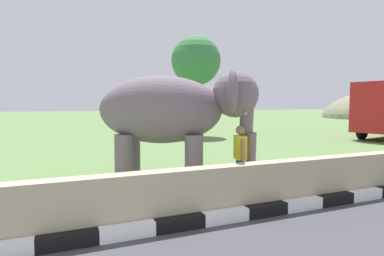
# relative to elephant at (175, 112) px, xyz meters

# --- Properties ---
(striped_curb) EXTENTS (16.20, 0.20, 0.24)m
(striped_curb) POSITION_rel_elephant_xyz_m (-3.11, -2.56, -1.86)
(striped_curb) COLOR white
(striped_curb) RESTS_ON ground_plane
(barrier_parapet) EXTENTS (28.00, 0.36, 1.00)m
(barrier_parapet) POSITION_rel_elephant_xyz_m (-0.76, -2.26, -1.48)
(barrier_parapet) COLOR tan
(barrier_parapet) RESTS_ON ground_plane
(elephant) EXTENTS (4.02, 3.28, 3.01)m
(elephant) POSITION_rel_elephant_xyz_m (0.00, 0.00, 0.00)
(elephant) COLOR slate
(elephant) RESTS_ON ground_plane
(person_handler) EXTENTS (0.34, 0.66, 1.66)m
(person_handler) POSITION_rel_elephant_xyz_m (1.42, -0.81, -1.06)
(person_handler) COLOR navy
(person_handler) RESTS_ON ground_plane
(tree_distant) EXTENTS (3.41, 3.41, 6.90)m
(tree_distant) POSITION_rel_elephant_xyz_m (6.27, 12.95, 3.17)
(tree_distant) COLOR brown
(tree_distant) RESTS_ON ground_plane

